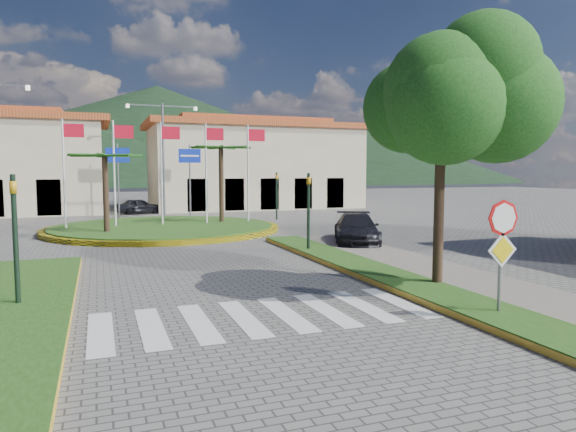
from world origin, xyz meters
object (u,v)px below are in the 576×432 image
object	(u,v)px
roundabout_island	(164,228)
car_side_right	(356,229)
deciduous_tree	(442,101)
car_dark_a	(140,206)
car_dark_b	(181,204)
stop_sign	(502,239)
white_van	(63,206)

from	to	relation	value
roundabout_island	car_side_right	bearing A→B (deg)	-48.33
deciduous_tree	car_dark_a	world-z (taller)	deciduous_tree
car_dark_b	car_side_right	xyz separation A→B (m)	(4.35, -23.08, 0.12)
car_dark_a	roundabout_island	bearing A→B (deg)	171.66
stop_sign	car_dark_a	world-z (taller)	stop_sign
white_van	car_dark_a	bearing A→B (deg)	-124.56
stop_sign	white_van	bearing A→B (deg)	107.37
deciduous_tree	white_van	xyz separation A→B (m)	(-11.46, 31.67, -4.59)
roundabout_island	car_dark_a	distance (m)	12.17
stop_sign	deciduous_tree	world-z (taller)	deciduous_tree
deciduous_tree	car_side_right	size ratio (longest dim) A/B	1.45
stop_sign	car_dark_b	xyz separation A→B (m)	(-1.75, 34.69, -1.23)
white_van	stop_sign	bearing A→B (deg)	-172.99
roundabout_island	car_dark_a	xyz separation A→B (m)	(-0.37, 12.16, 0.42)
deciduous_tree	roundabout_island	bearing A→B (deg)	107.91
stop_sign	car_side_right	distance (m)	11.96
white_van	car_dark_b	world-z (taller)	white_van
stop_sign	deciduous_tree	xyz separation A→B (m)	(0.60, 3.04, 3.38)
stop_sign	car_dark_b	world-z (taller)	stop_sign
car_side_right	stop_sign	bearing A→B (deg)	-78.70
car_dark_b	car_dark_a	bearing A→B (deg)	130.00
car_dark_a	deciduous_tree	bearing A→B (deg)	-178.72
car_dark_b	white_van	bearing A→B (deg)	94.55
stop_sign	car_dark_a	size ratio (longest dim) A/B	0.76
deciduous_tree	car_side_right	bearing A→B (deg)	76.88
deciduous_tree	car_dark_b	bearing A→B (deg)	94.24
deciduous_tree	car_side_right	xyz separation A→B (m)	(2.00, 8.58, -4.50)
deciduous_tree	car_dark_a	xyz separation A→B (m)	(-5.87, 29.16, -4.58)
stop_sign	car_dark_b	distance (m)	34.76
white_van	car_dark_b	size ratio (longest dim) A/B	1.24
roundabout_island	car_side_right	xyz separation A→B (m)	(7.50, -8.42, 0.51)
car_dark_a	car_dark_b	distance (m)	4.31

